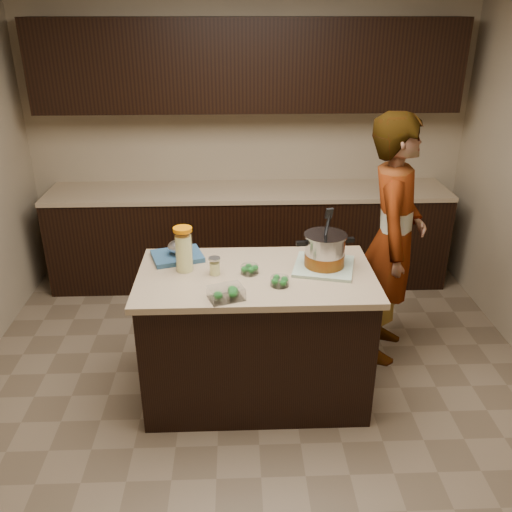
{
  "coord_description": "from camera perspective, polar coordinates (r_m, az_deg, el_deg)",
  "views": [
    {
      "loc": [
        -0.11,
        -2.98,
        2.39
      ],
      "look_at": [
        0.0,
        0.0,
        1.02
      ],
      "focal_mm": 38.0,
      "sensor_mm": 36.0,
      "label": 1
    }
  ],
  "objects": [
    {
      "name": "ground_plane",
      "position": [
        3.82,
        0.0,
        -14.05
      ],
      "size": [
        4.0,
        4.0,
        0.0
      ],
      "primitive_type": "plane",
      "color": "brown",
      "rests_on": "ground"
    },
    {
      "name": "room_shell",
      "position": [
        3.06,
        0.0,
        11.93
      ],
      "size": [
        4.04,
        4.04,
        2.72
      ],
      "color": "tan",
      "rests_on": "ground"
    },
    {
      "name": "back_cabinets",
      "position": [
        4.94,
        -0.78,
        7.61
      ],
      "size": [
        3.6,
        0.63,
        2.33
      ],
      "color": "black",
      "rests_on": "ground"
    },
    {
      "name": "island",
      "position": [
        3.55,
        0.0,
        -8.35
      ],
      "size": [
        1.46,
        0.81,
        0.9
      ],
      "color": "black",
      "rests_on": "ground"
    },
    {
      "name": "dish_towel",
      "position": [
        3.43,
        7.16,
        -1.08
      ],
      "size": [
        0.44,
        0.44,
        0.02
      ],
      "primitive_type": "cube",
      "rotation": [
        0.0,
        0.0,
        -0.25
      ],
      "color": "#567F59",
      "rests_on": "island"
    },
    {
      "name": "stock_pot",
      "position": [
        3.39,
        7.24,
        0.41
      ],
      "size": [
        0.37,
        0.3,
        0.37
      ],
      "rotation": [
        0.0,
        0.0,
        0.15
      ],
      "color": "#B7B7BC",
      "rests_on": "dish_towel"
    },
    {
      "name": "lemonade_pitcher",
      "position": [
        3.35,
        -7.61,
        0.53
      ],
      "size": [
        0.12,
        0.12,
        0.28
      ],
      "rotation": [
        0.0,
        0.0,
        0.01
      ],
      "color": "#D9D884",
      "rests_on": "island"
    },
    {
      "name": "mason_jar",
      "position": [
        3.31,
        -4.37,
        -1.11
      ],
      "size": [
        0.08,
        0.08,
        0.12
      ],
      "rotation": [
        0.0,
        0.0,
        -0.17
      ],
      "color": "#D9D884",
      "rests_on": "island"
    },
    {
      "name": "broccoli_tub_left",
      "position": [
        3.33,
        -0.67,
        -1.47
      ],
      "size": [
        0.12,
        0.12,
        0.05
      ],
      "rotation": [
        0.0,
        0.0,
        -0.12
      ],
      "color": "silver",
      "rests_on": "island"
    },
    {
      "name": "broccoli_tub_right",
      "position": [
        3.19,
        2.51,
        -2.71
      ],
      "size": [
        0.13,
        0.13,
        0.05
      ],
      "rotation": [
        0.0,
        0.0,
        0.21
      ],
      "color": "silver",
      "rests_on": "island"
    },
    {
      "name": "broccoli_tub_rect",
      "position": [
        3.05,
        -3.17,
        -3.98
      ],
      "size": [
        0.23,
        0.19,
        0.07
      ],
      "rotation": [
        0.0,
        0.0,
        0.34
      ],
      "color": "silver",
      "rests_on": "island"
    },
    {
      "name": "blue_tray",
      "position": [
        3.55,
        -8.16,
        0.37
      ],
      "size": [
        0.37,
        0.33,
        0.12
      ],
      "rotation": [
        0.0,
        0.0,
        0.31
      ],
      "color": "navy",
      "rests_on": "island"
    },
    {
      "name": "person",
      "position": [
        3.92,
        14.18,
        1.53
      ],
      "size": [
        0.62,
        0.76,
        1.79
      ],
      "primitive_type": "imported",
      "rotation": [
        0.0,
        0.0,
        1.23
      ],
      "color": "gray",
      "rests_on": "ground"
    }
  ]
}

